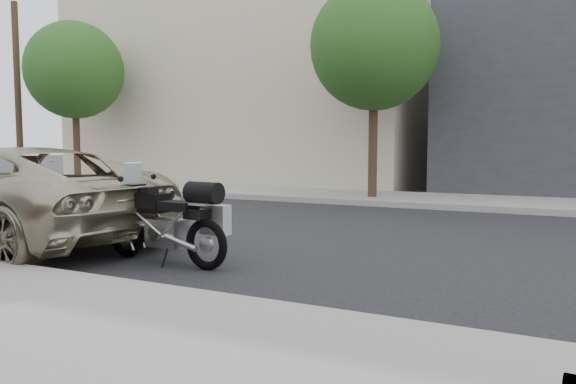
{
  "coord_description": "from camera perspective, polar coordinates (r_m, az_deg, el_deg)",
  "views": [
    {
      "loc": [
        -2.79,
        8.46,
        1.59
      ],
      "look_at": [
        0.79,
        1.4,
        0.9
      ],
      "focal_mm": 35.0,
      "sensor_mm": 36.0,
      "label": 1
    }
  ],
  "objects": [
    {
      "name": "utility_pole",
      "position": [
        23.79,
        -25.76,
        9.11
      ],
      "size": [
        0.24,
        0.24,
        6.7
      ],
      "primitive_type": "cylinder",
      "color": "#3B291B",
      "rests_on": "far_sidewalk"
    },
    {
      "name": "far_sidewalk",
      "position": [
        15.3,
        16.27,
        -0.9
      ],
      "size": [
        44.0,
        3.0,
        0.15
      ],
      "primitive_type": "cube",
      "color": "gray",
      "rests_on": "ground"
    },
    {
      "name": "ground",
      "position": [
        9.05,
        8.55,
        -5.19
      ],
      "size": [
        120.0,
        120.0,
        0.0
      ],
      "primitive_type": "plane",
      "color": "black",
      "rests_on": "ground"
    },
    {
      "name": "far_building_cream",
      "position": [
        25.04,
        -1.33,
        10.51
      ],
      "size": [
        14.0,
        11.0,
        8.0
      ],
      "color": "#BAB194",
      "rests_on": "ground"
    },
    {
      "name": "street_tree_right",
      "position": [
        21.57,
        -20.88,
        11.46
      ],
      "size": [
        3.4,
        3.4,
        5.7
      ],
      "color": "#3B291B",
      "rests_on": "far_sidewalk"
    },
    {
      "name": "motorcycle",
      "position": [
        7.52,
        -11.6,
        -2.87
      ],
      "size": [
        2.11,
        0.68,
        1.34
      ],
      "rotation": [
        0.0,
        0.0,
        -0.1
      ],
      "color": "black",
      "rests_on": "ground"
    },
    {
      "name": "minivan",
      "position": [
        9.88,
        -26.41,
        -0.33
      ],
      "size": [
        5.75,
        3.12,
        1.53
      ],
      "primitive_type": "imported",
      "rotation": [
        0.0,
        0.0,
        1.46
      ],
      "color": "tan",
      "rests_on": "ground"
    },
    {
      "name": "street_tree_mid",
      "position": [
        15.45,
        8.74,
        14.43
      ],
      "size": [
        3.4,
        3.4,
        5.7
      ],
      "color": "#3B291B",
      "rests_on": "far_sidewalk"
    }
  ]
}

